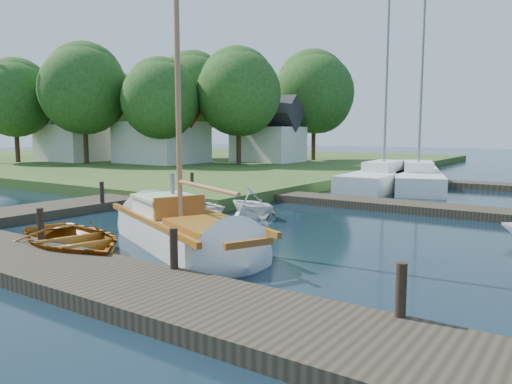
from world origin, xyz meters
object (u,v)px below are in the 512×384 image
Objects in this scene: mooring_post_3 at (401,290)px; tree_3 at (239,92)px; mooring_post_2 at (174,248)px; sailboat at (186,234)px; tree_6 at (41,103)px; tree_0 at (15,98)px; mooring_post_1 at (41,224)px; tree_7 at (314,92)px; dinghy at (71,236)px; house_c at (268,136)px; house_a at (161,131)px; house_b at (76,133)px; tree_2 at (161,99)px; tree_4 at (194,93)px; mooring_post_5 at (192,181)px; marina_boat_1 at (418,178)px; marina_boat_0 at (384,177)px; mooring_post_4 at (102,192)px; tree_1 at (84,89)px; tender_a at (178,203)px; tree_5 at (116,105)px; tender_b at (252,201)px.

tree_3 is at bearing 130.95° from mooring_post_3.
mooring_post_2 is 0.08× the size of sailboat.
tree_0 is at bearing -45.00° from tree_6.
tree_7 is at bearing 106.16° from mooring_post_1.
dinghy is 0.78× the size of house_c.
house_b is at bearing -165.96° from house_a.
tree_2 is at bearing -44.25° from house_a.
mooring_post_5 is at bearing -48.66° from tree_4.
marina_boat_0 is at bearing 98.60° from marina_boat_1.
marina_boat_0 is (1.92, 18.41, -0.13)m from mooring_post_1.
tree_2 is at bearing 140.55° from mooring_post_5.
tree_4 reaches higher than tree_3.
mooring_post_3 is at bearing -21.04° from mooring_post_4.
tree_1 reaches higher than tree_2.
marina_boat_1 is 36.87m from tree_6.
house_a is at bearing 128.99° from mooring_post_1.
tree_0 is (-29.62, 12.66, 5.19)m from sailboat.
mooring_post_5 is 0.13× the size of house_a.
sailboat is at bearing -28.82° from dinghy.
tender_a is 0.48× the size of tree_5.
tree_4 reaches higher than dinghy.
mooring_post_1 and mooring_post_3 have the same top height.
house_a is (-18.41, 13.93, 2.38)m from tender_b.
marina_boat_1 reaches higher than tree_5.
mooring_post_1 is 7.21m from tender_b.
house_b is 20.32m from tree_7.
tree_4 is at bearing -158.20° from tree_7.
sailboat is 16.83m from marina_boat_1.
tree_3 is at bearing 66.89° from marina_boat_0.
dinghy is at bearing -31.57° from tree_6.
marina_boat_1 reaches higher than tree_3.
marina_boat_1 is 31.15m from tree_0.
mooring_post_4 is 20.74m from house_a.
tree_5 is at bearing 126.87° from tree_1.
tender_b is (2.54, 1.05, 0.18)m from tender_a.
marina_boat_1 is 1.22× the size of tree_2.
tree_6 is (-29.00, 16.05, 4.94)m from mooring_post_4.
tree_5 is (-28.92, 6.64, 4.85)m from marina_boat_0.
tree_5 reaches higher than mooring_post_3.
tree_7 is (10.00, 4.00, -0.17)m from tree_4.
tree_3 reaches higher than house_a.
mooring_post_3 is 1.00× the size of mooring_post_4.
marina_boat_1 is 1.04× the size of tree_1.
tree_6 is at bearing 54.28° from tender_a.
tree_0 is 6.35m from tree_1.
sailboat is 2.55× the size of tender_a.
dinghy is 19.04m from marina_boat_1.
house_a is at bearing 14.04° from house_b.
house_a is 0.76× the size of tree_0.
tender_a is 32.50m from tree_5.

